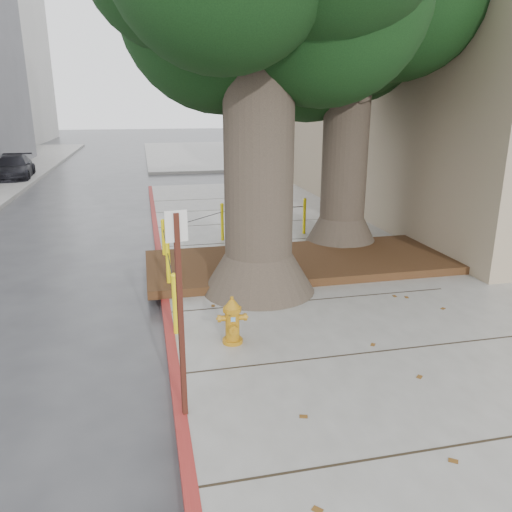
{
  "coord_description": "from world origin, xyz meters",
  "views": [
    {
      "loc": [
        -2.23,
        -5.66,
        3.41
      ],
      "look_at": [
        -0.57,
        1.74,
        1.1
      ],
      "focal_mm": 35.0,
      "sensor_mm": 36.0,
      "label": 1
    }
  ],
  "objects_px": {
    "fire_hydrant": "(232,321)",
    "signpost": "(180,305)",
    "car_red": "(369,160)",
    "car_dark": "(13,168)",
    "car_silver": "(276,165)"
  },
  "relations": [
    {
      "from": "fire_hydrant",
      "to": "signpost",
      "type": "bearing_deg",
      "value": -113.86
    },
    {
      "from": "car_red",
      "to": "car_dark",
      "type": "xyz_separation_m",
      "value": [
        -17.81,
        0.02,
        0.03
      ]
    },
    {
      "from": "fire_hydrant",
      "to": "car_red",
      "type": "height_order",
      "value": "car_red"
    },
    {
      "from": "signpost",
      "to": "car_silver",
      "type": "xyz_separation_m",
      "value": [
        6.08,
        19.04,
        -0.88
      ]
    },
    {
      "from": "fire_hydrant",
      "to": "car_silver",
      "type": "xyz_separation_m",
      "value": [
        5.27,
        17.47,
        0.07
      ]
    },
    {
      "from": "fire_hydrant",
      "to": "signpost",
      "type": "distance_m",
      "value": 2.01
    },
    {
      "from": "car_silver",
      "to": "car_red",
      "type": "bearing_deg",
      "value": -69.66
    },
    {
      "from": "signpost",
      "to": "car_red",
      "type": "height_order",
      "value": "signpost"
    },
    {
      "from": "car_red",
      "to": "signpost",
      "type": "bearing_deg",
      "value": 156.93
    },
    {
      "from": "fire_hydrant",
      "to": "car_dark",
      "type": "bearing_deg",
      "value": 113.78
    },
    {
      "from": "signpost",
      "to": "car_silver",
      "type": "distance_m",
      "value": 20.01
    },
    {
      "from": "fire_hydrant",
      "to": "car_silver",
      "type": "distance_m",
      "value": 18.25
    },
    {
      "from": "fire_hydrant",
      "to": "car_silver",
      "type": "bearing_deg",
      "value": 76.69
    },
    {
      "from": "car_silver",
      "to": "car_red",
      "type": "xyz_separation_m",
      "value": [
        5.55,
        1.4,
        -0.01
      ]
    },
    {
      "from": "car_red",
      "to": "fire_hydrant",
      "type": "bearing_deg",
      "value": 156.74
    }
  ]
}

